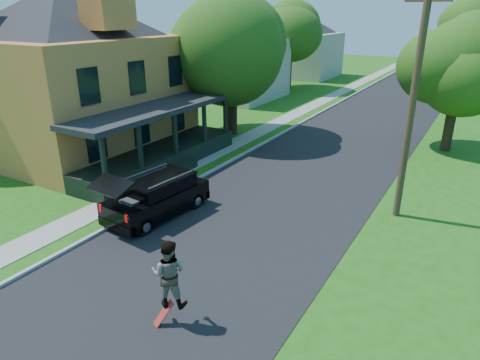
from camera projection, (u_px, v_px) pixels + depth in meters
The scene contains 17 objects.
ground at pixel (203, 254), 14.06m from camera, with size 140.00×140.00×0.00m, color #1C5A12.
street at pixel (366, 125), 30.10m from camera, with size 8.00×120.00×0.02m, color black.
curb at pixel (312, 118), 32.00m from camera, with size 0.15×120.00×0.12m, color #989994.
sidewalk at pixel (293, 115), 32.73m from camera, with size 1.30×120.00×0.03m, color gray.
front_walk at pixel (124, 158), 23.34m from camera, with size 6.50×1.20×0.03m, color gray.
main_house at pixel (69, 61), 23.07m from camera, with size 15.56×15.56×10.10m.
neighbor_house_mid at pixel (232, 50), 38.10m from camera, with size 12.78×12.78×8.30m.
neighbor_house_far at pixel (302, 40), 50.93m from camera, with size 12.78×12.78×8.30m.
black_suv at pixel (157, 196), 16.47m from camera, with size 2.16×4.70×2.12m.
skateboarder at pixel (169, 273), 10.63m from camera, with size 1.08×0.97×1.82m.
skateboard at pixel (164, 314), 10.82m from camera, with size 0.47×0.47×0.67m.
tree_left_mid at pixel (232, 41), 25.82m from camera, with size 7.58×7.79×9.07m.
tree_left_far at pixel (290, 23), 41.74m from camera, with size 6.88×6.89×9.75m.
tree_right_near at pixel (460, 65), 22.86m from camera, with size 6.21×5.86×7.28m.
tree_right_mid at pixel (479, 34), 33.93m from camera, with size 7.00×6.80×8.64m.
tree_right_far at pixel (480, 27), 43.63m from camera, with size 7.05×7.15×9.28m.
utility_pole_near at pixel (412, 105), 15.20m from camera, with size 1.54×0.59×8.39m.
Camera 1 is at (7.19, -9.89, 7.47)m, focal length 32.00 mm.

